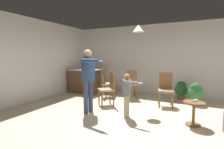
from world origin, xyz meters
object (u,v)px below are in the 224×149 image
at_px(side_table_by_couch, 194,111).
at_px(potted_plant_corner, 195,93).
at_px(dining_chair_by_counter, 108,87).
at_px(dining_chair_near_wall, 131,83).
at_px(dining_chair_spare, 107,82).
at_px(spare_remote_on_table, 195,101).
at_px(person_child, 127,91).
at_px(dining_chair_centre_back, 166,88).
at_px(person_adult, 88,74).
at_px(potted_plant_by_wall, 181,89).
at_px(kitchen_counter, 84,81).

bearing_deg(side_table_by_couch, potted_plant_corner, 89.44).
bearing_deg(dining_chair_by_counter, dining_chair_near_wall, -59.58).
height_order(dining_chair_spare, spare_remote_on_table, dining_chair_spare).
distance_m(person_child, dining_chair_near_wall, 1.97).
distance_m(dining_chair_centre_back, spare_remote_on_table, 1.43).
distance_m(person_adult, potted_plant_by_wall, 3.35).
bearing_deg(person_child, person_adult, -74.05).
relative_size(person_adult, person_child, 1.55).
relative_size(person_child, potted_plant_by_wall, 1.68).
relative_size(side_table_by_couch, spare_remote_on_table, 4.00).
relative_size(dining_chair_by_counter, potted_plant_by_wall, 1.58).
xyz_separation_m(person_adult, dining_chair_centre_back, (1.69, 1.54, -0.48)).
relative_size(kitchen_counter, person_child, 1.18).
relative_size(person_child, dining_chair_near_wall, 1.07).
bearing_deg(spare_remote_on_table, dining_chair_centre_back, 123.78).
height_order(dining_chair_near_wall, dining_chair_centre_back, same).
xyz_separation_m(kitchen_counter, dining_chair_by_counter, (1.71, -1.14, 0.07)).
distance_m(side_table_by_couch, potted_plant_corner, 1.75).
relative_size(dining_chair_near_wall, dining_chair_spare, 1.00).
xyz_separation_m(person_child, potted_plant_by_wall, (1.03, 2.43, -0.31)).
distance_m(dining_chair_near_wall, potted_plant_corner, 2.07).
relative_size(side_table_by_couch, person_child, 0.49).
bearing_deg(dining_chair_by_counter, potted_plant_by_wall, -93.42).
height_order(person_child, dining_chair_near_wall, person_child).
height_order(dining_chair_near_wall, spare_remote_on_table, dining_chair_near_wall).
distance_m(kitchen_counter, spare_remote_on_table, 4.39).
height_order(dining_chair_spare, potted_plant_by_wall, dining_chair_spare).
height_order(dining_chair_by_counter, dining_chair_centre_back, same).
height_order(dining_chair_centre_back, potted_plant_by_wall, dining_chair_centre_back).
distance_m(dining_chair_by_counter, dining_chair_centre_back, 1.70).
distance_m(potted_plant_corner, potted_plant_by_wall, 0.66).
bearing_deg(dining_chair_spare, dining_chair_near_wall, 89.40).
distance_m(kitchen_counter, dining_chair_centre_back, 3.31).
xyz_separation_m(kitchen_counter, potted_plant_by_wall, (3.63, 0.56, -0.13)).
bearing_deg(dining_chair_by_counter, dining_chair_spare, -13.49).
height_order(side_table_by_couch, person_adult, person_adult).
relative_size(dining_chair_centre_back, spare_remote_on_table, 7.69).
bearing_deg(dining_chair_spare, spare_remote_on_table, 49.43).
relative_size(person_adult, dining_chair_near_wall, 1.65).
xyz_separation_m(person_adult, dining_chair_by_counter, (0.13, 0.87, -0.48)).
bearing_deg(potted_plant_corner, dining_chair_spare, -174.71).
distance_m(dining_chair_by_counter, dining_chair_spare, 1.08).
bearing_deg(person_adult, side_table_by_couch, 108.95).
relative_size(person_adult, potted_plant_corner, 2.44).
height_order(person_adult, potted_plant_corner, person_adult).
relative_size(side_table_by_couch, dining_chair_near_wall, 0.52).
xyz_separation_m(dining_chair_near_wall, potted_plant_by_wall, (1.62, 0.56, -0.20)).
relative_size(side_table_by_couch, potted_plant_by_wall, 0.82).
xyz_separation_m(dining_chair_centre_back, potted_plant_corner, (0.80, 0.52, -0.17)).
height_order(dining_chair_by_counter, potted_plant_by_wall, dining_chair_by_counter).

